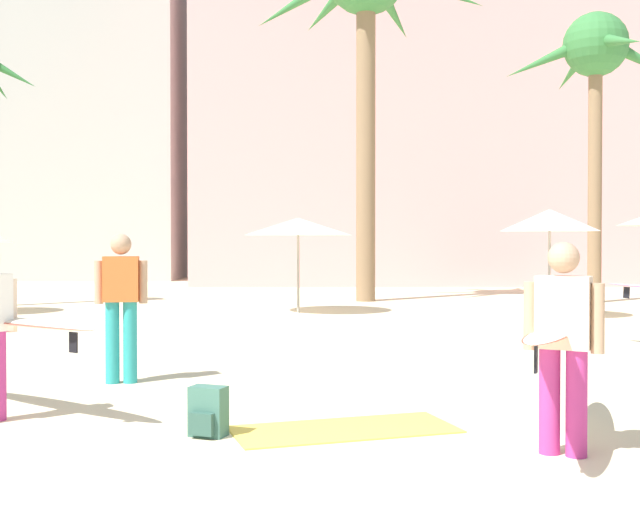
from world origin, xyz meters
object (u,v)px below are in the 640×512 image
object	(u,v)px
cafe_umbrella_1	(298,227)
person_mid_center	(121,301)
palm_tree_center	(366,0)
person_near_right	(559,337)
cafe_umbrella_2	(550,220)
beach_towel	(344,429)
backpack	(208,412)
palm_tree_far_left	(595,63)

from	to	relation	value
cafe_umbrella_1	person_mid_center	world-z (taller)	cafe_umbrella_1
palm_tree_center	person_near_right	distance (m)	17.54
cafe_umbrella_2	beach_towel	xyz separation A→B (m)	(-4.87, -10.35, -2.10)
backpack	cafe_umbrella_2	bearing A→B (deg)	170.90
palm_tree_far_left	beach_towel	world-z (taller)	palm_tree_far_left
cafe_umbrella_2	beach_towel	distance (m)	11.63
palm_tree_center	person_mid_center	bearing A→B (deg)	-106.04
cafe_umbrella_2	person_near_right	xyz separation A→B (m)	(-3.22, -11.07, -1.21)
palm_tree_far_left	backpack	world-z (taller)	palm_tree_far_left
cafe_umbrella_2	beach_towel	world-z (taller)	cafe_umbrella_2
beach_towel	person_near_right	xyz separation A→B (m)	(1.64, -0.72, 0.89)
palm_tree_center	cafe_umbrella_2	world-z (taller)	palm_tree_center
backpack	person_mid_center	xyz separation A→B (m)	(-1.34, 2.54, 0.75)
beach_towel	backpack	xyz separation A→B (m)	(-1.15, -0.21, 0.19)
beach_towel	person_mid_center	world-z (taller)	person_mid_center
cafe_umbrella_1	backpack	distance (m)	11.86
palm_tree_center	person_mid_center	distance (m)	15.25
cafe_umbrella_1	beach_towel	distance (m)	11.69
person_mid_center	palm_tree_center	bearing A→B (deg)	-24.02
palm_tree_far_left	cafe_umbrella_2	world-z (taller)	palm_tree_far_left
palm_tree_center	beach_towel	bearing A→B (deg)	-94.51
palm_tree_far_left	palm_tree_center	distance (m)	6.46
person_mid_center	cafe_umbrella_1	bearing A→B (deg)	-19.55
palm_tree_far_left	backpack	distance (m)	18.21
palm_tree_far_left	cafe_umbrella_1	distance (m)	9.66
cafe_umbrella_1	cafe_umbrella_2	bearing A→B (deg)	-11.88
cafe_umbrella_2	backpack	xyz separation A→B (m)	(-6.02, -10.56, -1.91)
palm_tree_far_left	cafe_umbrella_1	world-z (taller)	palm_tree_far_left
palm_tree_far_left	beach_towel	bearing A→B (deg)	-116.74
palm_tree_far_left	person_near_right	xyz separation A→B (m)	(-5.72, -15.34, -5.57)
cafe_umbrella_2	backpack	bearing A→B (deg)	-119.70
palm_tree_far_left	cafe_umbrella_1	size ratio (longest dim) A/B	3.16
cafe_umbrella_1	palm_tree_center	bearing A→B (deg)	63.67
cafe_umbrella_2	palm_tree_far_left	bearing A→B (deg)	59.70
palm_tree_center	person_near_right	size ratio (longest dim) A/B	3.67
person_near_right	beach_towel	bearing A→B (deg)	92.93
cafe_umbrella_2	backpack	world-z (taller)	cafe_umbrella_2
person_mid_center	beach_towel	bearing A→B (deg)	-141.06
palm_tree_center	cafe_umbrella_1	bearing A→B (deg)	-116.33
palm_tree_far_left	backpack	xyz separation A→B (m)	(-8.52, -14.83, -6.26)
cafe_umbrella_1	person_mid_center	bearing A→B (deg)	-101.56
beach_towel	person_mid_center	distance (m)	3.54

